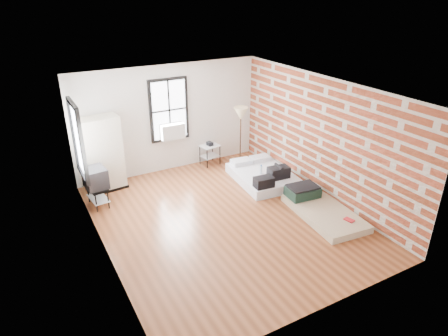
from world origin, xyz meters
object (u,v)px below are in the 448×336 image
floor_lamp (241,117)px  tv_stand (96,179)px  mattress_main (263,175)px  mattress_bare (319,207)px  side_table (210,149)px  wardrobe (103,154)px

floor_lamp → tv_stand: floor_lamp is taller
mattress_main → floor_lamp: (-0.11, 0.98, 1.30)m
tv_stand → mattress_bare: bearing=-38.7°
floor_lamp → tv_stand: size_ratio=1.86×
tv_stand → side_table: bearing=7.9°
tv_stand → mattress_main: bearing=-17.3°
tv_stand → floor_lamp: bearing=-3.2°
mattress_main → floor_lamp: bearing=101.6°
mattress_main → side_table: 1.77m
wardrobe → side_table: 2.92m
mattress_main → side_table: size_ratio=2.88×
wardrobe → floor_lamp: bearing=-14.5°
mattress_bare → floor_lamp: size_ratio=1.18×
mattress_main → side_table: side_table is taller
wardrobe → floor_lamp: (3.49, -0.54, 0.55)m
mattress_main → floor_lamp: size_ratio=1.12×
side_table → tv_stand: tv_stand is taller
mattress_main → wardrobe: (-3.60, 1.52, 0.75)m
floor_lamp → side_table: bearing=134.5°
mattress_main → mattress_bare: (0.20, -1.88, -0.03)m
wardrobe → tv_stand: 0.86m
mattress_bare → floor_lamp: bearing=101.7°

